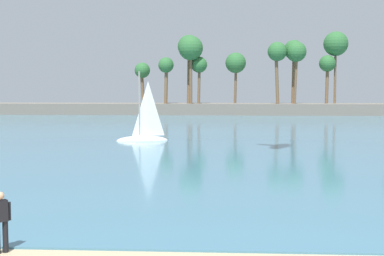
{
  "coord_description": "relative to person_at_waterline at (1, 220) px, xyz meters",
  "views": [
    {
      "loc": [
        2.01,
        -6.68,
        4.47
      ],
      "look_at": [
        1.02,
        10.92,
        3.12
      ],
      "focal_mm": 50.88,
      "sensor_mm": 36.0,
      "label": 1
    }
  ],
  "objects": [
    {
      "name": "sea",
      "position": [
        3.9,
        55.98,
        -0.86
      ],
      "size": [
        220.0,
        111.26,
        0.06
      ],
      "primitive_type": "cube",
      "color": "teal",
      "rests_on": "ground"
    },
    {
      "name": "palm_headland",
      "position": [
        7.33,
        71.67,
        2.91
      ],
      "size": [
        84.5,
        6.74,
        13.45
      ],
      "color": "slate",
      "rests_on": "ground"
    },
    {
      "name": "person_at_waterline",
      "position": [
        0.0,
        0.0,
        0.0
      ],
      "size": [
        0.43,
        0.4,
        1.67
      ],
      "color": "black",
      "rests_on": "ground"
    },
    {
      "name": "sailboat_near_shore",
      "position": [
        -0.52,
        29.68,
        -0.29
      ],
      "size": [
        4.34,
        2.19,
        6.04
      ],
      "color": "white",
      "rests_on": "sea"
    }
  ]
}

